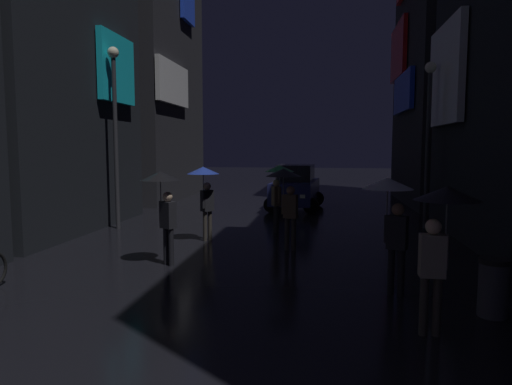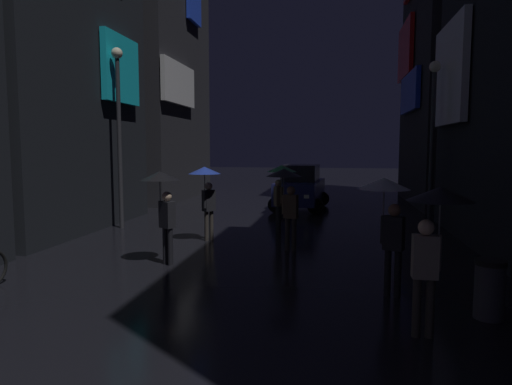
% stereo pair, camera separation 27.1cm
% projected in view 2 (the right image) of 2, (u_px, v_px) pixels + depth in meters
% --- Properties ---
extents(building_left_mid, '(4.25, 7.40, 14.30)m').
position_uv_depth(building_left_mid, '(36.00, 5.00, 14.43)').
color(building_left_mid, black).
rests_on(building_left_mid, ground).
extents(building_left_far, '(4.25, 7.96, 13.59)m').
position_uv_depth(building_left_far, '(151.00, 67.00, 23.53)').
color(building_left_far, '#232328').
rests_on(building_left_far, ground).
extents(building_right_far, '(4.25, 7.85, 18.16)m').
position_uv_depth(building_right_far, '(460.00, 6.00, 20.78)').
color(building_right_far, '#232328').
rests_on(building_right_far, ground).
extents(pedestrian_foreground_left_green, '(0.90, 0.90, 2.12)m').
position_uv_depth(pedestrian_foreground_left_green, '(281.00, 180.00, 13.96)').
color(pedestrian_foreground_left_green, black).
rests_on(pedestrian_foreground_left_green, ground).
extents(pedestrian_far_right_black, '(0.90, 0.90, 2.12)m').
position_uv_depth(pedestrian_far_right_black, '(162.00, 191.00, 10.26)').
color(pedestrian_far_right_black, black).
rests_on(pedestrian_far_right_black, ground).
extents(pedestrian_midstreet_left_blue, '(0.90, 0.90, 2.12)m').
position_uv_depth(pedestrian_midstreet_left_blue, '(206.00, 183.00, 12.83)').
color(pedestrian_midstreet_left_blue, '#38332D').
rests_on(pedestrian_midstreet_left_blue, ground).
extents(pedestrian_midstreet_centre_black, '(0.90, 0.90, 2.12)m').
position_uv_depth(pedestrian_midstreet_centre_black, '(435.00, 219.00, 6.25)').
color(pedestrian_midstreet_centre_black, '#38332D').
rests_on(pedestrian_midstreet_centre_black, ground).
extents(pedestrian_near_crossing_clear, '(0.90, 0.90, 2.12)m').
position_uv_depth(pedestrian_near_crossing_clear, '(387.00, 204.00, 8.01)').
color(pedestrian_near_crossing_clear, black).
rests_on(pedestrian_near_crossing_clear, ground).
extents(pedestrian_foreground_right_black, '(0.90, 0.90, 2.12)m').
position_uv_depth(pedestrian_foreground_right_black, '(286.00, 186.00, 11.62)').
color(pedestrian_foreground_right_black, '#38332D').
rests_on(pedestrian_foreground_right_black, ground).
extents(car_distant, '(2.47, 4.25, 1.92)m').
position_uv_depth(car_distant, '(300.00, 188.00, 19.70)').
color(car_distant, navy).
rests_on(car_distant, ground).
extents(streetlamp_right_far, '(0.36, 0.36, 5.38)m').
position_uv_depth(streetlamp_right_far, '(433.00, 125.00, 14.59)').
color(streetlamp_right_far, '#2D2D33').
rests_on(streetlamp_right_far, ground).
extents(streetlamp_left_far, '(0.36, 0.36, 5.84)m').
position_uv_depth(streetlamp_left_far, '(119.00, 118.00, 14.74)').
color(streetlamp_left_far, '#2D2D33').
rests_on(streetlamp_left_far, ground).
extents(trash_bin, '(0.46, 0.46, 0.93)m').
position_uv_depth(trash_bin, '(489.00, 289.00, 7.05)').
color(trash_bin, '#3F3F47').
rests_on(trash_bin, ground).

